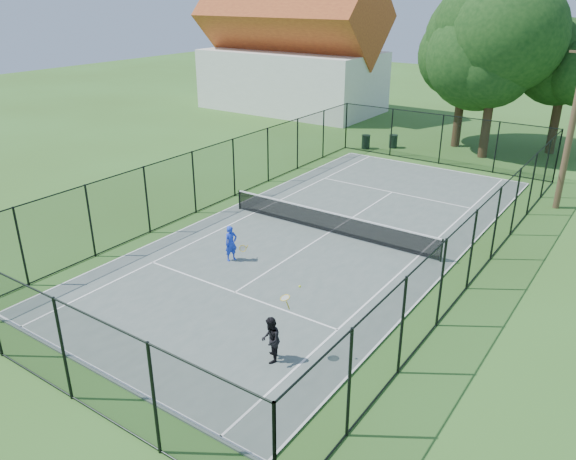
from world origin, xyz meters
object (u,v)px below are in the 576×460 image
Objects in this scene: trash_bin_right at (393,141)px; utility_pole at (572,125)px; trash_bin_left at (366,142)px; tennis_net at (330,221)px; player_blue at (231,243)px; player_black at (271,340)px.

trash_bin_right is 13.30m from utility_pole.
trash_bin_left is 1.88m from trash_bin_right.
player_blue is (-1.75, -4.48, 0.18)m from tennis_net.
utility_pole is 3.40× the size of player_black.
player_blue is at bearing -111.28° from tennis_net.
trash_bin_right is at bearing 106.99° from player_black.
player_black is (5.08, -4.34, -0.01)m from player_blue.
player_black is at bearing -69.31° from tennis_net.
utility_pole reaches higher than trash_bin_left.
tennis_net is 1.27× the size of utility_pole.
tennis_net is at bearing -129.57° from utility_pole.
trash_bin_right is (-3.92, 14.91, -0.14)m from tennis_net.
trash_bin_left reaches higher than trash_bin_right.
utility_pole is at bearing 50.43° from tennis_net.
player_black is (7.25, -23.73, 0.31)m from trash_bin_right.
tennis_net is 4.81m from player_blue.
trash_bin_left is 0.65× the size of player_blue.
trash_bin_left is at bearing 111.06° from player_black.
player_black is (3.33, -8.82, 0.18)m from tennis_net.
trash_bin_left is 14.06m from utility_pole.
utility_pole reaches higher than player_black.
player_black is (8.66, -22.49, 0.29)m from trash_bin_left.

